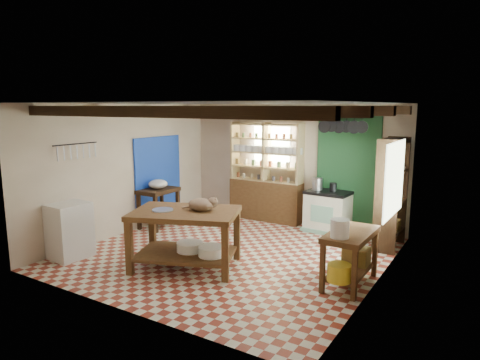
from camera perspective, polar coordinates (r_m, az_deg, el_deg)
The scene contains 30 objects.
floor at distance 7.63m, azimuth -1.24°, elevation -9.80°, with size 5.00×5.00×0.02m, color maroon.
ceiling at distance 7.18m, azimuth -1.32°, elevation 10.21°, with size 5.00×5.00×0.02m, color #4B4C50.
wall_back at distance 9.46m, azimuth 6.98°, elevation 2.16°, with size 5.00×0.04×2.60m, color beige.
wall_front at distance 5.41m, azimuth -15.86°, elevation -3.93°, with size 5.00×0.04×2.60m, color beige.
wall_left at distance 8.89m, azimuth -14.94°, elevation 1.40°, with size 0.04×5.00×2.60m, color beige.
wall_right at distance 6.31m, azimuth 18.14°, elevation -2.10°, with size 0.04×5.00×2.60m, color beige.
ceiling_beams at distance 7.18m, azimuth -1.32°, elevation 9.26°, with size 5.00×3.80×0.15m, color #301E10.
blue_wall_patch at distance 9.53m, azimuth -10.85°, elevation 0.89°, with size 0.04×1.40×1.60m, color blue.
green_wall_patch at distance 9.00m, azimuth 14.14°, elevation 1.21°, with size 1.30×0.04×2.30m, color #21542D.
window_back at distance 9.62m, azimuth 4.27°, elevation 4.72°, with size 0.90×0.02×0.80m, color silver.
window_right at distance 7.26m, azimuth 19.91°, elevation 0.11°, with size 0.02×1.30×1.20m, color silver.
utensil_rail at distance 8.01m, azimuth -21.03°, elevation 3.65°, with size 0.06×0.90×0.28m, color black.
pot_rack at distance 8.51m, azimuth 13.54°, elevation 7.06°, with size 0.86×0.12×0.36m, color black.
shelving_unit at distance 9.57m, azimuth 3.49°, elevation 1.08°, with size 1.70×0.34×2.20m, color #DABA7D.
tall_rack at distance 8.14m, azimuth 19.54°, elevation -1.73°, with size 0.40×0.86×2.00m, color #301E10.
work_table at distance 6.93m, azimuth -7.26°, elevation -7.79°, with size 1.63×1.09×0.93m, color brown.
stove at distance 8.94m, azimuth 11.60°, elevation -4.14°, with size 0.87×0.58×0.85m, color white.
prep_table at distance 9.25m, azimuth -10.77°, elevation -3.68°, with size 0.57×0.82×0.83m, color #301E10.
white_cabinet at distance 7.84m, azimuth -21.77°, elevation -6.28°, with size 0.52×0.63×0.94m, color white.
right_counter at distance 6.44m, azimuth 14.46°, elevation -10.06°, with size 0.55×1.10×0.79m, color brown.
cat at distance 6.76m, azimuth -5.21°, elevation -3.27°, with size 0.43×0.33×0.20m, color #997659.
steel_tray at distance 6.87m, azimuth -10.27°, elevation -3.94°, with size 0.33×0.33×0.02m, color #B8B8C0.
basin_large at distance 7.01m, azimuth -6.72°, elevation -8.82°, with size 0.42×0.42×0.15m, color white.
basin_small at distance 6.77m, azimuth -3.80°, elevation -9.44°, with size 0.42×0.42×0.15m, color white.
kettle_left at distance 8.93m, azimuth 10.26°, elevation -0.51°, with size 0.22×0.22×0.25m, color #B8B8C0.
kettle_right at distance 8.80m, azimuth 12.31°, elevation -0.96°, with size 0.14×0.14×0.18m, color black.
enamel_bowl at distance 9.15m, azimuth -10.88°, elevation -0.54°, with size 0.40×0.40×0.20m, color white.
white_bucket at distance 5.98m, azimuth 13.17°, elevation -6.31°, with size 0.25×0.25×0.25m, color white.
wicker_basket at distance 6.73m, azimuth 15.24°, elevation -9.72°, with size 0.37×0.29×0.26m, color olive.
yellow_tub at distance 6.07m, azimuth 13.08°, elevation -11.94°, with size 0.33×0.33×0.24m, color gold.
Camera 1 is at (3.91, -6.03, 2.55)m, focal length 32.00 mm.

